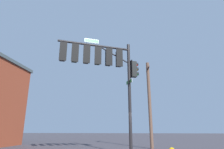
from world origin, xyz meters
name	(u,v)px	position (x,y,z in m)	size (l,w,h in m)	color
signal_pole_assembly	(104,64)	(1.63, 0.72, 5.57)	(5.04, 2.58, 7.25)	black
utility_pole	(150,101)	(-1.55, -3.82, 3.72)	(0.27, 1.80, 7.15)	brown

